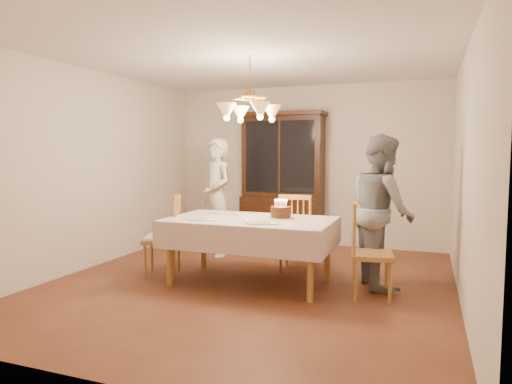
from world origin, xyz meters
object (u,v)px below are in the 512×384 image
at_px(dining_table, 250,225).
at_px(chair_far_side, 298,237).
at_px(china_hutch, 282,182).
at_px(birthday_cake, 281,213).
at_px(elderly_woman, 217,197).

distance_m(dining_table, chair_far_side, 0.85).
distance_m(dining_table, china_hutch, 2.30).
xyz_separation_m(dining_table, china_hutch, (-0.31, 2.25, 0.36)).
distance_m(china_hutch, birthday_cake, 2.24).
bearing_deg(china_hutch, birthday_cake, -73.18).
bearing_deg(chair_far_side, elderly_woman, 161.60).
relative_size(elderly_woman, birthday_cake, 5.75).
xyz_separation_m(chair_far_side, elderly_woman, (-1.35, 0.45, 0.42)).
bearing_deg(china_hutch, chair_far_side, -66.00).
xyz_separation_m(dining_table, elderly_woman, (-0.98, 1.17, 0.18)).
height_order(elderly_woman, birthday_cake, elderly_woman).
xyz_separation_m(china_hutch, birthday_cake, (0.64, -2.13, -0.22)).
bearing_deg(birthday_cake, chair_far_side, 86.47).
relative_size(china_hutch, birthday_cake, 7.20).
bearing_deg(chair_far_side, birthday_cake, -93.53).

